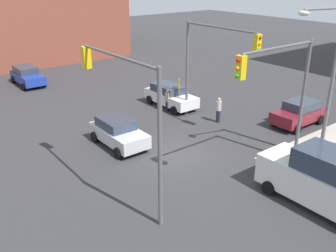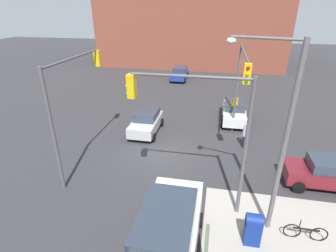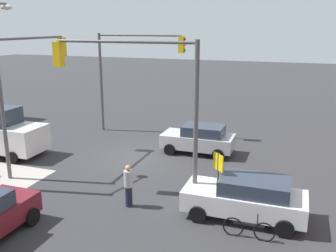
# 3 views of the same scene
# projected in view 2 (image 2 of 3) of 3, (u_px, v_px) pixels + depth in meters

# --- Properties ---
(ground_plane) EXTENTS (120.00, 120.00, 0.00)m
(ground_plane) POSITION_uv_depth(u_px,v_px,m) (164.00, 154.00, 17.25)
(ground_plane) COLOR #333335
(traffic_signal_nw_corner) EXTENTS (6.15, 0.36, 6.50)m
(traffic_signal_nw_corner) POSITION_uv_depth(u_px,v_px,m) (241.00, 80.00, 16.39)
(traffic_signal_nw_corner) COLOR #59595B
(traffic_signal_nw_corner) RESTS_ON ground
(traffic_signal_se_corner) EXTENTS (5.97, 0.36, 6.50)m
(traffic_signal_se_corner) POSITION_uv_depth(u_px,v_px,m) (73.00, 92.00, 14.13)
(traffic_signal_se_corner) COLOR #59595B
(traffic_signal_se_corner) RESTS_ON ground
(traffic_signal_ne_corner) EXTENTS (0.36, 5.24, 6.50)m
(traffic_signal_ne_corner) POSITION_uv_depth(u_px,v_px,m) (200.00, 119.00, 10.86)
(traffic_signal_ne_corner) COLOR #59595B
(traffic_signal_ne_corner) RESTS_ON ground
(street_lamp_corner) EXTENTS (1.02, 2.59, 8.00)m
(street_lamp_corner) POSITION_uv_depth(u_px,v_px,m) (277.00, 129.00, 9.77)
(street_lamp_corner) COLOR slate
(street_lamp_corner) RESTS_ON ground
(warning_sign_two_way) EXTENTS (0.48, 0.48, 2.40)m
(warning_sign_two_way) POSITION_uv_depth(u_px,v_px,m) (234.00, 107.00, 20.57)
(warning_sign_two_way) COLOR #4C4C4C
(warning_sign_two_way) RESTS_ON ground
(mailbox_blue) EXTENTS (0.56, 0.64, 1.43)m
(mailbox_blue) POSITION_uv_depth(u_px,v_px,m) (253.00, 228.00, 10.53)
(mailbox_blue) COLOR navy
(mailbox_blue) RESTS_ON ground
(sedan_maroon) EXTENTS (2.02, 3.84, 1.62)m
(sedan_maroon) POSITION_uv_depth(u_px,v_px,m) (324.00, 172.00, 13.90)
(sedan_maroon) COLOR maroon
(sedan_maroon) RESTS_ON ground
(hatchback_white) EXTENTS (4.46, 2.02, 1.62)m
(hatchback_white) POSITION_uv_depth(u_px,v_px,m) (234.00, 111.00, 21.89)
(hatchback_white) COLOR white
(hatchback_white) RESTS_ON ground
(sedan_blue) EXTENTS (4.36, 2.02, 1.62)m
(sedan_blue) POSITION_uv_depth(u_px,v_px,m) (180.00, 73.00, 34.09)
(sedan_blue) COLOR #1E389E
(sedan_blue) RESTS_ON ground
(coupe_silver) EXTENTS (3.98, 2.02, 1.62)m
(coupe_silver) POSITION_uv_depth(u_px,v_px,m) (146.00, 122.00, 19.90)
(coupe_silver) COLOR #B7BABF
(coupe_silver) RESTS_ON ground
(van_white_delivery) EXTENTS (5.40, 2.32, 2.62)m
(van_white_delivery) POSITION_uv_depth(u_px,v_px,m) (168.00, 235.00, 9.56)
(van_white_delivery) COLOR white
(van_white_delivery) RESTS_ON ground
(pedestrian_crossing) EXTENTS (0.36, 0.36, 1.73)m
(pedestrian_crossing) POSITION_uv_depth(u_px,v_px,m) (245.00, 135.00, 17.73)
(pedestrian_crossing) COLOR #B2B2B7
(pedestrian_crossing) RESTS_ON ground
(pedestrian_waiting) EXTENTS (0.36, 0.36, 1.61)m
(pedestrian_waiting) POSITION_uv_depth(u_px,v_px,m) (224.00, 114.00, 21.39)
(pedestrian_waiting) COLOR #9E937A
(pedestrian_waiting) RESTS_ON ground
(bicycle_leaning_on_fence) EXTENTS (0.05, 1.75, 0.97)m
(bicycle_leaning_on_fence) POSITION_uv_depth(u_px,v_px,m) (305.00, 232.00, 10.85)
(bicycle_leaning_on_fence) COLOR black
(bicycle_leaning_on_fence) RESTS_ON ground
(bicycle_at_crosswalk) EXTENTS (1.75, 0.05, 0.97)m
(bicycle_at_crosswalk) POSITION_uv_depth(u_px,v_px,m) (250.00, 117.00, 22.10)
(bicycle_at_crosswalk) COLOR black
(bicycle_at_crosswalk) RESTS_ON ground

